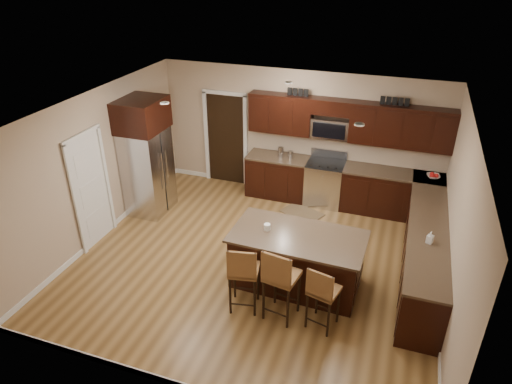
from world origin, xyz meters
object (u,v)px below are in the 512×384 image
at_px(island, 297,261).
at_px(stool_right, 322,292).
at_px(stool_mid, 280,277).
at_px(stool_left, 243,271).
at_px(refrigerator, 146,156).
at_px(range, 325,183).

height_order(island, stool_right, stool_right).
height_order(stool_mid, stool_right, stool_mid).
distance_m(island, stool_mid, 0.91).
bearing_deg(stool_mid, stool_right, 10.10).
bearing_deg(stool_right, stool_left, -166.01).
relative_size(island, refrigerator, 0.89).
bearing_deg(range, stool_mid, -88.67).
height_order(stool_mid, refrigerator, refrigerator).
xyz_separation_m(stool_left, stool_mid, (0.55, -0.00, 0.04)).
distance_m(stool_right, refrigerator, 4.57).
distance_m(island, refrigerator, 3.75).
relative_size(range, stool_left, 0.98).
height_order(stool_left, stool_mid, stool_mid).
bearing_deg(stool_mid, stool_left, -171.31).
bearing_deg(stool_left, stool_mid, -11.47).
height_order(range, stool_right, range).
distance_m(stool_mid, refrigerator, 4.05).
relative_size(range, island, 0.53).
xyz_separation_m(range, stool_mid, (0.08, -3.63, 0.27)).
distance_m(range, stool_right, 3.69).
distance_m(stool_left, refrigerator, 3.61).
xyz_separation_m(range, island, (0.12, -2.78, -0.04)).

